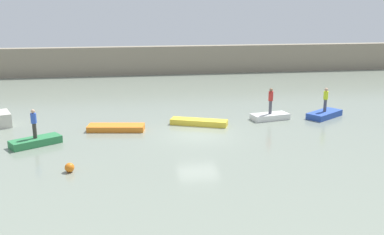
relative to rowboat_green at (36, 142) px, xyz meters
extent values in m
plane|color=gray|center=(9.50, 0.59, -0.21)|extent=(120.00, 120.00, 0.00)
cube|color=gray|center=(9.50, 25.23, 1.37)|extent=(80.00, 1.20, 3.15)
cube|color=#2D7F47|center=(0.00, 0.00, 0.00)|extent=(2.93, 2.34, 0.42)
cube|color=orange|center=(4.51, 2.39, -0.03)|extent=(3.70, 1.73, 0.35)
cube|color=gold|center=(9.95, 2.85, -0.02)|extent=(3.85, 2.30, 0.38)
cube|color=white|center=(15.09, 3.51, -0.01)|extent=(2.78, 1.61, 0.40)
cube|color=#2B4CAD|center=(19.11, 3.47, 0.00)|extent=(3.07, 2.64, 0.42)
cylinder|color=#38332D|center=(0.00, 0.00, 0.66)|extent=(0.22, 0.22, 0.89)
cylinder|color=blue|center=(0.00, 0.00, 1.38)|extent=(0.32, 0.32, 0.57)
sphere|color=tan|center=(0.00, 0.00, 1.78)|extent=(0.23, 0.23, 0.23)
cylinder|color=#4C4C56|center=(19.11, 3.47, 0.65)|extent=(0.22, 0.22, 0.88)
cylinder|color=#D8F226|center=(19.11, 3.47, 1.38)|extent=(0.32, 0.32, 0.57)
sphere|color=tan|center=(19.11, 3.47, 1.79)|extent=(0.25, 0.25, 0.25)
cylinder|color=#4C4C56|center=(15.09, 3.51, 0.66)|extent=(0.22, 0.22, 0.93)
cylinder|color=red|center=(15.09, 3.51, 1.45)|extent=(0.32, 0.32, 0.65)
sphere|color=#936B4C|center=(15.09, 3.51, 1.89)|extent=(0.23, 0.23, 0.23)
sphere|color=orange|center=(2.36, -4.57, 0.02)|extent=(0.46, 0.46, 0.46)
camera|label=1|loc=(5.06, -25.15, 7.64)|focal=41.40mm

